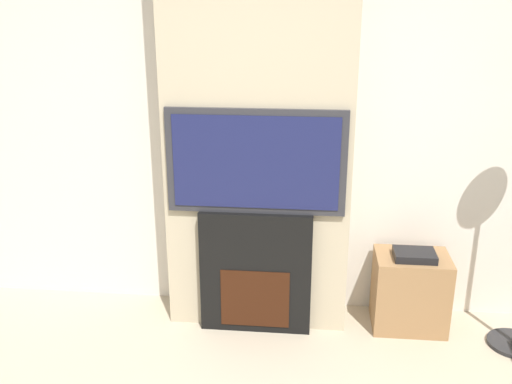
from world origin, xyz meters
TOP-DOWN VIEW (x-y plane):
  - wall_back at (0.00, 2.03)m, footprint 6.00×0.06m
  - chimney_breast at (0.00, 1.83)m, footprint 1.17×0.34m
  - fireplace at (0.00, 1.66)m, footprint 0.72×0.15m
  - television at (0.00, 1.66)m, footprint 1.10×0.07m
  - media_stand at (1.02, 1.78)m, footprint 0.48×0.35m

SIDE VIEW (x-z plane):
  - media_stand at x=1.02m, z-range -0.02..0.54m
  - fireplace at x=0.00m, z-range 0.00..0.82m
  - television at x=0.00m, z-range 0.83..1.48m
  - wall_back at x=0.00m, z-range 0.00..2.70m
  - chimney_breast at x=0.00m, z-range 0.00..2.70m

